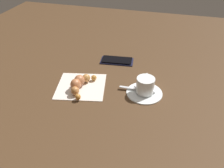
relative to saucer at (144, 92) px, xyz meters
name	(u,v)px	position (x,y,z in m)	size (l,w,h in m)	color
ground_plane	(109,91)	(0.12, 0.02, 0.00)	(1.80, 1.80, 0.00)	#48311D
saucer	(144,92)	(0.00, 0.00, 0.00)	(0.13, 0.13, 0.01)	white
espresso_cup	(145,85)	(0.00, 0.00, 0.03)	(0.06, 0.09, 0.05)	white
teaspoon	(144,90)	(0.00, -0.01, 0.01)	(0.13, 0.02, 0.01)	silver
sugar_packet	(144,87)	(0.01, -0.02, 0.01)	(0.06, 0.02, 0.01)	white
napkin	(81,86)	(0.23, 0.02, 0.00)	(0.17, 0.16, 0.00)	silver
croissant	(79,83)	(0.23, 0.03, 0.02)	(0.08, 0.15, 0.04)	#B77B33
cell_phone	(117,61)	(0.15, -0.19, 0.00)	(0.14, 0.08, 0.01)	#1A1B35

